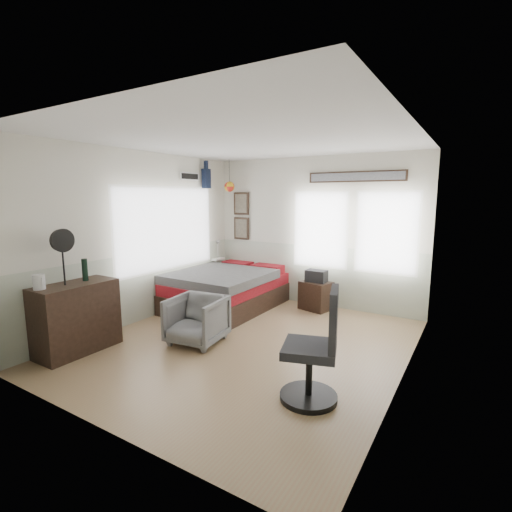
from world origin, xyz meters
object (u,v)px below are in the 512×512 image
object	(u,v)px
nightstand	(316,296)
armchair	(197,320)
task_chair	(316,356)
bed	(227,289)
dresser	(77,318)

from	to	relation	value
nightstand	armchair	bearing A→B (deg)	-95.98
task_chair	nightstand	bearing A→B (deg)	95.07
bed	task_chair	world-z (taller)	task_chair
dresser	task_chair	xyz separation A→B (m)	(3.09, 0.49, 0.01)
armchair	nightstand	world-z (taller)	armchair
nightstand	task_chair	xyz separation A→B (m)	(1.14, -2.81, 0.21)
nightstand	task_chair	bearing A→B (deg)	-54.22
bed	nightstand	world-z (taller)	bed
dresser	bed	bearing A→B (deg)	78.60
armchair	task_chair	size ratio (longest dim) A/B	0.62
bed	task_chair	size ratio (longest dim) A/B	1.89
dresser	nightstand	xyz separation A→B (m)	(1.95, 3.30, -0.20)
dresser	task_chair	distance (m)	3.13
armchair	nightstand	bearing A→B (deg)	63.31
dresser	nightstand	world-z (taller)	dresser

